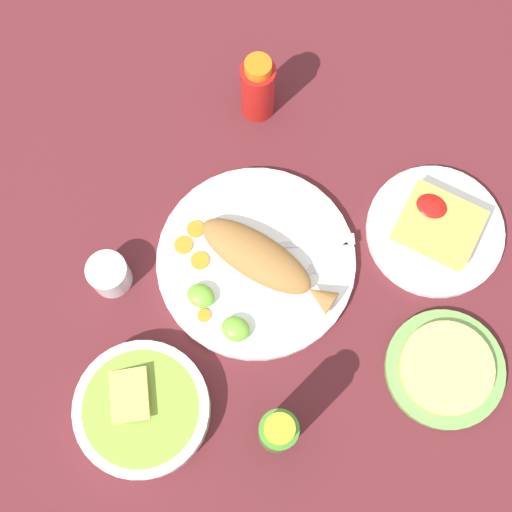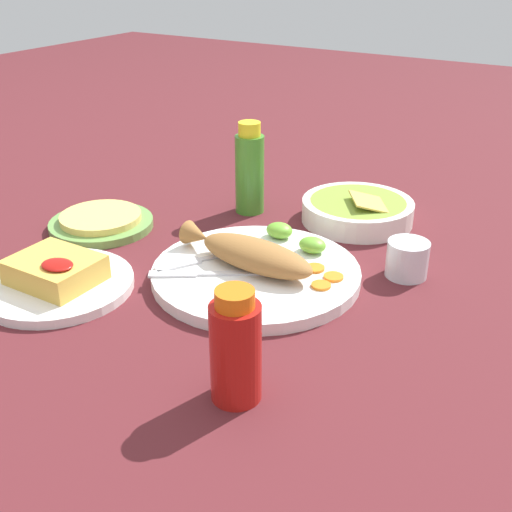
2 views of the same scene
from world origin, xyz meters
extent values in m
plane|color=#561E23|center=(0.00, 0.00, 0.00)|extent=(4.00, 4.00, 0.00)
cylinder|color=white|center=(0.00, 0.00, 0.01)|extent=(0.31, 0.31, 0.02)
ellipsoid|color=#996633|center=(0.00, 0.00, 0.04)|extent=(0.20, 0.09, 0.04)
cone|color=#996633|center=(-0.11, 0.01, 0.04)|extent=(0.05, 0.04, 0.04)
cube|color=silver|center=(-0.01, -0.03, 0.02)|extent=(0.10, 0.07, 0.00)
cube|color=silver|center=(-0.09, -0.08, 0.02)|extent=(0.07, 0.05, 0.00)
cube|color=silver|center=(-0.06, 0.02, 0.02)|extent=(0.07, 0.10, 0.00)
cube|color=silver|center=(-0.10, -0.06, 0.02)|extent=(0.05, 0.07, 0.00)
cylinder|color=orange|center=(0.11, 0.00, 0.02)|extent=(0.03, 0.03, 0.00)
cylinder|color=orange|center=(0.11, 0.03, 0.02)|extent=(0.03, 0.03, 0.00)
cylinder|color=orange|center=(0.08, 0.04, 0.02)|extent=(0.03, 0.03, 0.00)
cylinder|color=orange|center=(0.03, 0.11, 0.02)|extent=(0.02, 0.02, 0.00)
ellipsoid|color=#6BB233|center=(0.05, 0.09, 0.03)|extent=(0.04, 0.04, 0.02)
ellipsoid|color=#6BB233|center=(-0.02, 0.11, 0.03)|extent=(0.04, 0.04, 0.02)
cylinder|color=#B21914|center=(0.12, -0.24, 0.06)|extent=(0.06, 0.06, 0.12)
cylinder|color=orange|center=(0.12, -0.24, 0.13)|extent=(0.04, 0.04, 0.02)
cylinder|color=#3D8428|center=(-0.15, 0.22, 0.07)|extent=(0.05, 0.05, 0.14)
cylinder|color=yellow|center=(-0.15, 0.22, 0.16)|extent=(0.04, 0.04, 0.02)
cylinder|color=silver|center=(0.19, 0.13, 0.03)|extent=(0.06, 0.06, 0.06)
cylinder|color=white|center=(0.19, 0.13, 0.01)|extent=(0.05, 0.05, 0.02)
cylinder|color=white|center=(-0.23, -0.18, 0.01)|extent=(0.22, 0.22, 0.01)
cube|color=gold|center=(-0.23, -0.18, 0.03)|extent=(0.12, 0.10, 0.04)
ellipsoid|color=#AD140F|center=(-0.20, -0.19, 0.05)|extent=(0.05, 0.04, 0.01)
cylinder|color=white|center=(0.04, 0.28, 0.02)|extent=(0.20, 0.20, 0.04)
cylinder|color=olive|center=(0.04, 0.28, 0.03)|extent=(0.17, 0.17, 0.01)
cube|color=gold|center=(0.08, 0.28, 0.04)|extent=(0.11, 0.11, 0.02)
cylinder|color=#6B9E4C|center=(-0.33, 0.02, 0.01)|extent=(0.18, 0.18, 0.01)
cylinder|color=#E0C666|center=(-0.33, 0.02, 0.02)|extent=(0.14, 0.14, 0.01)
camera|label=1|loc=(-0.14, 0.28, 1.08)|focal=50.00mm
camera|label=2|loc=(0.44, -0.72, 0.46)|focal=45.00mm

